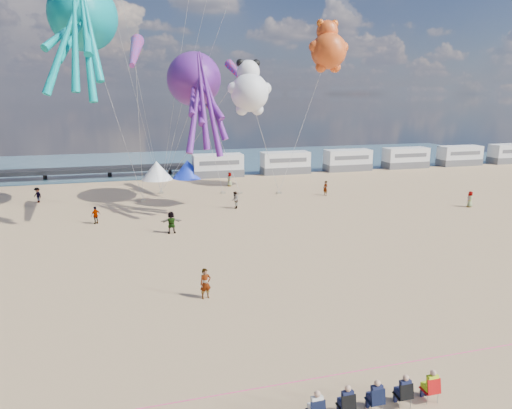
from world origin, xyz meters
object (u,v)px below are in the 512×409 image
Objects in this scene: sandbag_e at (161,193)px; kite_panda at (250,93)px; spectator_row at (375,395)px; standing_person at (205,284)px; beachgoer_5 at (325,188)px; beachgoer_1 at (235,200)px; beachgoer_3 at (96,215)px; motorhome_1 at (285,163)px; beachgoer_6 at (470,199)px; windsock_left at (135,52)px; windsock_mid at (206,102)px; windsock_right at (239,75)px; sandbag_d at (240,193)px; sandbag_b at (223,193)px; motorhome_3 at (406,158)px; beachgoer_0 at (230,179)px; tent_white at (157,170)px; motorhome_2 at (348,160)px; beachgoer_4 at (171,222)px; motorhome_0 at (218,165)px; motorhome_4 at (460,156)px; beachgoer_2 at (37,195)px; sandbag_a at (143,200)px; tent_blue at (188,169)px; kite_teddy_orange at (329,51)px; sandbag_c at (279,193)px; kite_octopus_teal at (83,16)px; motorhome_5 at (510,154)px; kite_octopus_purple at (194,79)px.

sandbag_e is 0.09× the size of kite_panda.
kite_panda is at bearing 84.02° from spectator_row.
kite_panda is (7.14, 17.84, 10.04)m from standing_person.
beachgoer_5 is (16.74, 22.10, -0.04)m from standing_person.
beachgoer_1 is 12.76m from beachgoer_3.
motorhome_1 is at bearing -175.58° from beachgoer_3.
beachgoer_6 is 33.64m from windsock_left.
windsock_mid reaches higher than standing_person.
windsock_right reaches higher than windsock_mid.
beachgoer_1 reaches higher than sandbag_d.
motorhome_3 is at bearing 19.72° from sandbag_b.
beachgoer_0 is at bearing 84.89° from spectator_row.
beachgoer_3 is (-6.28, -19.81, -0.44)m from tent_white.
motorhome_2 is at bearing 175.39° from beachgoer_3.
beachgoer_6 is at bearing -176.31° from beachgoer_4.
motorhome_0 reaches higher than sandbag_d.
beachgoer_3 is (-52.28, -19.81, -0.74)m from motorhome_4.
windsock_mid is (-22.01, -10.32, 8.42)m from motorhome_2.
beachgoer_1 is 7.02m from sandbag_b.
beachgoer_2 is 3.10× the size of sandbag_b.
standing_person is 24.61m from sandbag_a.
motorhome_3 is 4.09× the size of beachgoer_5.
beachgoer_0 is 20.90m from beachgoer_2.
sandbag_d is (1.77, -0.70, 0.00)m from sandbag_b.
tent_blue is at bearing 180.00° from motorhome_1.
tent_white is 25.86m from kite_teddy_orange.
sandbag_d is at bearing 46.61° from windsock_left.
beachgoer_4 is at bearing -82.02° from beachgoer_5.
tent_blue reaches higher than sandbag_e.
tent_white is at bearing 89.57° from windsock_left.
motorhome_0 reaches higher than sandbag_e.
kite_teddy_orange is at bearing -41.01° from tent_blue.
beachgoer_3 is at bearing -125.79° from motorhome_0.
windsock_right reaches higher than sandbag_c.
beachgoer_0 is at bearing -57.56° from beachgoer_6.
sandbag_c is at bearing 162.11° from kite_teddy_orange.
beachgoer_1 is 0.14× the size of kite_octopus_teal.
beachgoer_2 is 0.24× the size of kite_teddy_orange.
sandbag_e is at bearing -114.92° from tent_blue.
motorhome_4 is 4.35× the size of beachgoer_3.
motorhome_0 is 10.92m from sandbag_b.
motorhome_0 is at bearing 108.61° from kite_teddy_orange.
tent_white is (-46.00, 0.00, -0.30)m from motorhome_4.
motorhome_3 is 0.93× the size of windsock_left.
beachgoer_4 is at bearing -156.54° from motorhome_5.
motorhome_3 reaches higher than beachgoer_6.
kite_octopus_purple is (-4.97, -7.39, 11.30)m from beachgoer_0.
motorhome_4 is 3.97× the size of beachgoer_0.
motorhome_0 is at bearing 59.75° from kite_octopus_purple.
motorhome_1 and motorhome_3 have the same top height.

